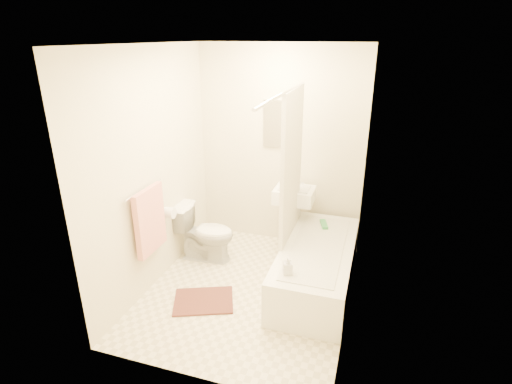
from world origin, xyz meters
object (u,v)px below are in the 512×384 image
(bath_mat, at_px, (204,301))
(soap_bottle, at_px, (288,266))
(toilet, at_px, (206,233))
(sink, at_px, (294,217))
(bathtub, at_px, (317,266))

(bath_mat, relative_size, soap_bottle, 3.26)
(bath_mat, bearing_deg, toilet, 111.92)
(toilet, bearing_deg, sink, -66.15)
(bathtub, bearing_deg, bath_mat, -148.34)
(toilet, height_order, sink, sink)
(sink, bearing_deg, soap_bottle, -80.33)
(toilet, distance_m, sink, 1.06)
(toilet, xyz_separation_m, soap_bottle, (1.15, -0.74, 0.22))
(bathtub, distance_m, bath_mat, 1.21)
(sink, bearing_deg, bath_mat, -116.05)
(bathtub, xyz_separation_m, soap_bottle, (-0.18, -0.58, 0.32))
(bathtub, height_order, bath_mat, bathtub)
(toilet, relative_size, bathtub, 0.41)
(soap_bottle, bearing_deg, bathtub, 72.76)
(bathtub, distance_m, soap_bottle, 0.68)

